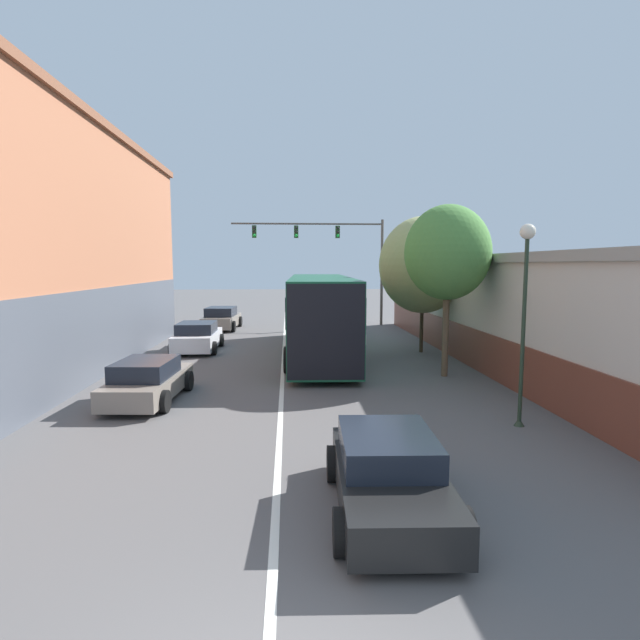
% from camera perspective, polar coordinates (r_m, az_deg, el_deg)
% --- Properties ---
extents(lane_center_line, '(0.14, 45.76, 0.01)m').
position_cam_1_polar(lane_center_line, '(20.56, -4.23, -4.99)').
color(lane_center_line, silver).
rests_on(lane_center_line, ground_plane).
extents(building_right_storefront, '(7.18, 27.59, 4.42)m').
position_cam_1_polar(building_right_storefront, '(22.74, 24.41, 1.46)').
color(building_right_storefront, beige).
rests_on(building_right_storefront, ground_plane).
extents(bus, '(3.25, 12.92, 3.50)m').
position_cam_1_polar(bus, '(22.43, 0.00, 1.03)').
color(bus, '#145133').
rests_on(bus, ground_plane).
extents(hatchback_foreground, '(2.06, 3.93, 1.26)m').
position_cam_1_polar(hatchback_foreground, '(8.62, 7.83, -17.10)').
color(hatchback_foreground, black).
rests_on(hatchback_foreground, ground_plane).
extents(parked_car_left_near, '(2.07, 3.95, 1.36)m').
position_cam_1_polar(parked_car_left_near, '(24.16, -13.82, -1.91)').
color(parked_car_left_near, silver).
rests_on(parked_car_left_near, ground_plane).
extents(parked_car_left_mid, '(2.30, 4.29, 1.40)m').
position_cam_1_polar(parked_car_left_mid, '(31.98, -11.18, 0.17)').
color(parked_car_left_mid, slate).
rests_on(parked_car_left_mid, ground_plane).
extents(parked_car_left_far, '(2.11, 4.06, 1.27)m').
position_cam_1_polar(parked_car_left_far, '(15.71, -19.08, -6.61)').
color(parked_car_left_far, slate).
rests_on(parked_car_left_far, ground_plane).
extents(traffic_signal_gantry, '(9.99, 0.36, 7.00)m').
position_cam_1_polar(traffic_signal_gantry, '(33.19, 1.45, 8.45)').
color(traffic_signal_gantry, '#514C47').
rests_on(traffic_signal_gantry, ground_plane).
extents(street_lamp, '(0.37, 0.37, 5.02)m').
position_cam_1_polar(street_lamp, '(13.19, 22.36, 2.35)').
color(street_lamp, '#233323').
rests_on(street_lamp, ground_plane).
extents(street_tree_near, '(3.07, 2.76, 6.16)m').
position_cam_1_polar(street_tree_near, '(18.42, 14.38, 7.44)').
color(street_tree_near, brown).
rests_on(street_tree_near, ground_plane).
extents(street_tree_far, '(4.00, 3.60, 6.23)m').
position_cam_1_polar(street_tree_far, '(23.32, 11.67, 6.17)').
color(street_tree_far, '#3D2D1E').
rests_on(street_tree_far, ground_plane).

